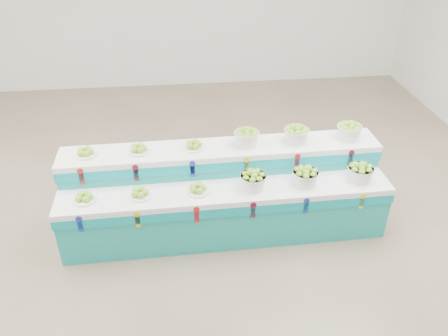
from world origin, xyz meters
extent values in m
plane|color=#716048|center=(0.00, 0.00, 0.00)|extent=(10.00, 10.00, 0.00)
cylinder|color=white|center=(-0.93, -0.13, 0.77)|extent=(0.26, 0.26, 0.10)
cylinder|color=white|center=(-0.32, -0.12, 0.77)|extent=(0.26, 0.26, 0.10)
cylinder|color=white|center=(0.33, -0.11, 0.77)|extent=(0.26, 0.26, 0.10)
cylinder|color=white|center=(-0.94, 0.35, 1.07)|extent=(0.26, 0.26, 0.10)
cylinder|color=white|center=(-0.33, 0.36, 1.07)|extent=(0.26, 0.26, 0.10)
cylinder|color=white|center=(0.32, 0.37, 1.07)|extent=(0.26, 0.26, 0.10)
camera|label=1|loc=(0.15, -4.33, 3.72)|focal=36.29mm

